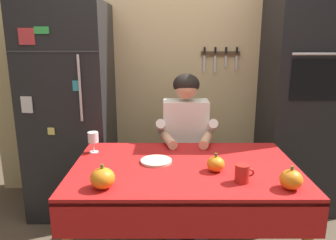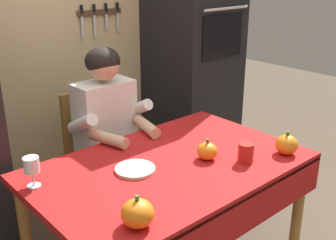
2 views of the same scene
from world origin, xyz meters
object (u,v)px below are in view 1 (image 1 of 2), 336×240
serving_tray (157,161)px  pumpkin_small (104,178)px  chair_behind_person (186,156)px  dining_table (186,179)px  wine_glass (94,138)px  pumpkin_large (292,180)px  coffee_mug (244,174)px  seated_person (187,138)px  pumpkin_medium (217,164)px  refrigerator (72,111)px  wall_oven (302,93)px

serving_tray → pumpkin_small: bearing=-126.0°
chair_behind_person → pumpkin_small: bearing=-114.2°
dining_table → serving_tray: (-0.18, 0.08, 0.09)m
pumpkin_small → wine_glass: bearing=107.0°
pumpkin_large → serving_tray: bearing=152.2°
dining_table → pumpkin_small: 0.56m
pumpkin_large → pumpkin_small: size_ratio=0.95×
coffee_mug → serving_tray: size_ratio=0.53×
pumpkin_small → chair_behind_person: bearing=65.8°
seated_person → wine_glass: seated_person is taller
pumpkin_medium → serving_tray: bearing=158.1°
chair_behind_person → pumpkin_small: chair_behind_person is taller
wine_glass → coffee_mug: bearing=-27.6°
pumpkin_medium → serving_tray: size_ratio=0.57×
dining_table → chair_behind_person: bearing=87.3°
chair_behind_person → wine_glass: chair_behind_person is taller
dining_table → seated_person: 0.61m
pumpkin_large → coffee_mug: bearing=160.6°
coffee_mug → pumpkin_large: size_ratio=0.83×
seated_person → pumpkin_small: bearing=-118.6°
coffee_mug → wine_glass: size_ratio=0.73×
refrigerator → seated_person: bearing=-15.8°
pumpkin_small → pumpkin_large: bearing=-0.5°
refrigerator → wall_oven: size_ratio=0.86×
coffee_mug → chair_behind_person: bearing=104.8°
chair_behind_person → serving_tray: bearing=-107.0°
chair_behind_person → refrigerator: bearing=174.8°
serving_tray → chair_behind_person: bearing=73.0°
refrigerator → coffee_mug: refrigerator is taller
coffee_mug → dining_table: bearing=143.9°
coffee_mug → seated_person: bearing=107.9°
dining_table → pumpkin_small: pumpkin_small is taller
seated_person → pumpkin_medium: (0.14, -0.67, 0.05)m
wall_oven → coffee_mug: bearing=-123.0°
wall_oven → coffee_mug: wall_oven is taller
wall_oven → pumpkin_small: (-1.50, -1.22, -0.25)m
wine_glass → pumpkin_small: (0.17, -0.56, -0.05)m
coffee_mug → pumpkin_small: 0.76m
wall_oven → coffee_mug: 1.39m
seated_person → chair_behind_person: bearing=90.0°
refrigerator → seated_person: (0.99, -0.28, -0.16)m
dining_table → coffee_mug: (0.31, -0.22, 0.14)m
seated_person → serving_tray: (-0.22, -0.53, 0.01)m
refrigerator → serving_tray: size_ratio=8.96×
seated_person → pumpkin_small: seated_person is taller
seated_person → refrigerator: bearing=164.2°
refrigerator → pumpkin_medium: (1.13, -0.95, -0.11)m
chair_behind_person → seated_person: bearing=-90.0°
pumpkin_medium → pumpkin_small: bearing=-160.2°
chair_behind_person → coffee_mug: chair_behind_person is taller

